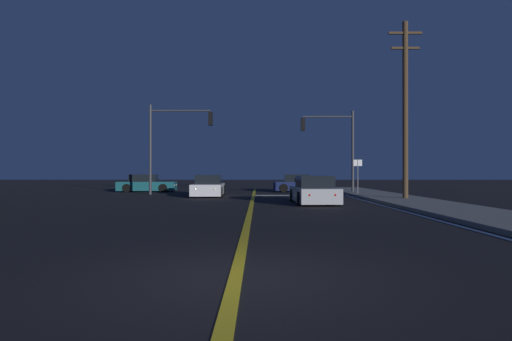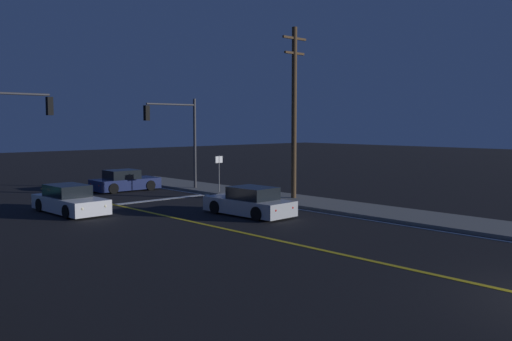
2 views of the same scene
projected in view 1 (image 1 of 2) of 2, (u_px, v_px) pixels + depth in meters
ground_plane at (236, 277)px, 6.16m from camera, size 160.00×160.00×0.00m
sidewalk_right at (438, 207)px, 17.78m from camera, size 3.20×41.98×0.15m
lane_line_center at (251, 208)px, 17.82m from camera, size 0.20×39.65×0.01m
lane_line_edge_right at (394, 208)px, 17.79m from camera, size 0.16×39.65×0.01m
stop_bar at (301, 195)px, 27.96m from camera, size 6.19×0.50×0.01m
car_far_approaching_teal at (146, 184)px, 33.06m from camera, size 4.46×1.97×1.34m
car_parked_curb_navy at (299, 184)px, 33.03m from camera, size 4.23×2.09×1.34m
car_side_waiting_white at (209, 187)px, 27.11m from camera, size 2.02×4.68×1.34m
car_following_oncoming_silver at (314, 191)px, 20.69m from camera, size 2.07×4.54×1.34m
traffic_signal_near_right at (334, 139)px, 30.26m from camera, size 3.75×0.28×5.85m
traffic_signal_far_left at (172, 134)px, 28.93m from camera, size 4.30×0.28×6.07m
utility_pole_right at (405, 107)px, 22.63m from camera, size 1.77×0.28×9.48m
street_sign_corner at (358, 171)px, 27.45m from camera, size 0.56×0.06×2.36m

